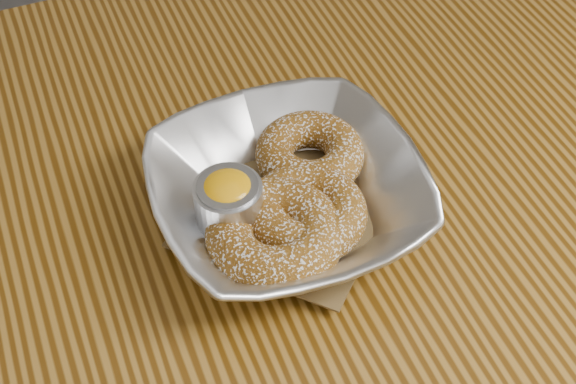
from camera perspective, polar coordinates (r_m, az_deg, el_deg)
name	(u,v)px	position (r m, az deg, el deg)	size (l,w,h in m)	color
table	(340,303)	(0.71, 3.73, -7.90)	(1.20, 0.80, 0.75)	brown
serving_bowl	(288,196)	(0.62, 0.00, -0.27)	(0.21, 0.21, 0.05)	silver
parchment	(288,210)	(0.63, 0.00, -1.27)	(0.14, 0.14, 0.00)	brown
donut_back	(310,154)	(0.65, 1.54, 2.74)	(0.09, 0.09, 0.03)	brown
donut_front	(306,213)	(0.61, 1.30, -1.49)	(0.09, 0.09, 0.03)	brown
donut_extra	(275,234)	(0.59, -0.95, -3.03)	(0.10, 0.10, 0.04)	brown
ramekin	(229,205)	(0.60, -4.22, -0.92)	(0.05, 0.05, 0.06)	silver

